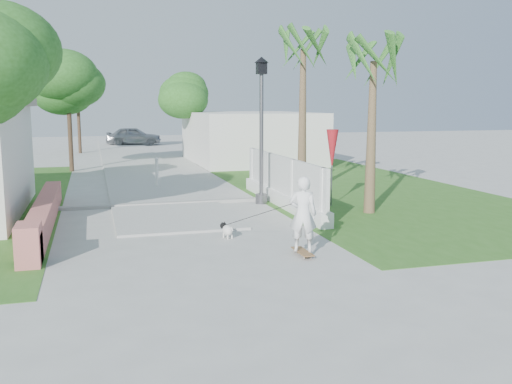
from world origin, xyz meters
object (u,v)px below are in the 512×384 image
object	(u,v)px
street_lamp	(261,125)
patio_umbrella	(332,150)
skateboarder	(264,215)
bollard	(157,171)
parked_car	(134,136)
dog	(227,230)

from	to	relation	value
street_lamp	patio_umbrella	bearing A→B (deg)	-27.76
street_lamp	skateboarder	distance (m)	5.69
bollard	parked_car	distance (m)	22.12
skateboarder	parked_car	xyz separation A→B (m)	(-0.49, 31.82, -0.02)
street_lamp	parked_car	world-z (taller)	street_lamp
bollard	skateboarder	size ratio (longest dim) A/B	0.44
patio_umbrella	dog	world-z (taller)	patio_umbrella
patio_umbrella	bollard	bearing A→B (deg)	129.91
street_lamp	patio_umbrella	world-z (taller)	street_lamp
bollard	patio_umbrella	distance (m)	7.25
patio_umbrella	parked_car	xyz separation A→B (m)	(-3.88, 27.61, -1.01)
patio_umbrella	skateboarder	size ratio (longest dim) A/B	0.92
skateboarder	patio_umbrella	bearing A→B (deg)	-105.23
dog	skateboarder	bearing A→B (deg)	-80.78
skateboarder	bollard	bearing A→B (deg)	-59.31
parked_car	skateboarder	bearing A→B (deg)	-171.71
patio_umbrella	skateboarder	world-z (taller)	patio_umbrella
street_lamp	dog	xyz separation A→B (m)	(-2.06, -4.16, -2.23)
bollard	dog	distance (m)	8.69
skateboarder	dog	world-z (taller)	skateboarder
bollard	dog	bearing A→B (deg)	-85.78
dog	patio_umbrella	bearing A→B (deg)	19.17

